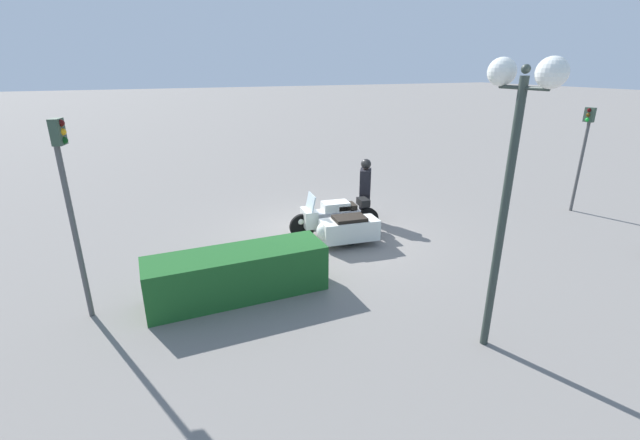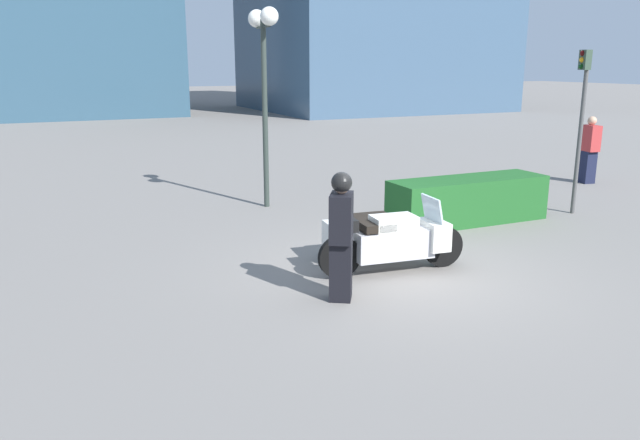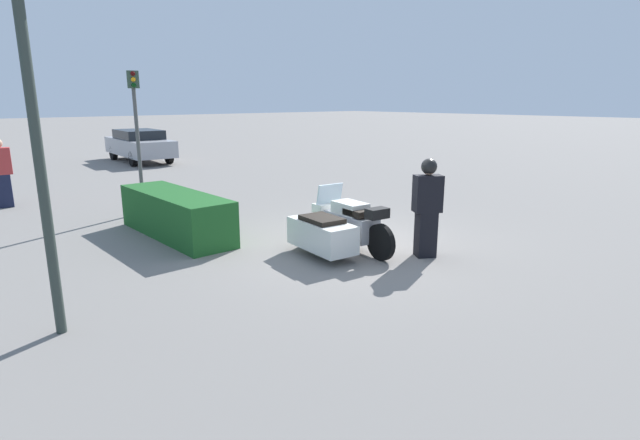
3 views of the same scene
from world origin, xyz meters
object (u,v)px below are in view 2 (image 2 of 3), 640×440
(officer_rider, at_px, (341,233))
(traffic_light_near, at_px, (581,108))
(twin_lamp_post, at_px, (264,51))
(pedestrian_bystander, at_px, (589,150))
(police_motorcycle, at_px, (385,236))
(hedge_bush_curbside, at_px, (468,200))

(officer_rider, xyz_separation_m, traffic_light_near, (6.81, 2.43, 1.31))
(twin_lamp_post, bearing_deg, officer_rider, -100.24)
(officer_rider, height_order, twin_lamp_post, twin_lamp_post)
(twin_lamp_post, relative_size, traffic_light_near, 1.25)
(pedestrian_bystander, bearing_deg, police_motorcycle, 34.25)
(police_motorcycle, relative_size, hedge_bush_curbside, 0.72)
(officer_rider, xyz_separation_m, pedestrian_bystander, (9.91, 4.88, -0.04))
(twin_lamp_post, xyz_separation_m, traffic_light_near, (5.76, -3.39, -1.15))
(police_motorcycle, xyz_separation_m, hedge_bush_curbside, (2.96, 1.69, -0.01))
(traffic_light_near, relative_size, pedestrian_bystander, 1.91)
(hedge_bush_curbside, relative_size, twin_lamp_post, 0.78)
(officer_rider, height_order, traffic_light_near, traffic_light_near)
(traffic_light_near, bearing_deg, pedestrian_bystander, -126.28)
(officer_rider, relative_size, twin_lamp_post, 0.41)
(hedge_bush_curbside, xyz_separation_m, twin_lamp_post, (-3.23, 3.06, 2.95))
(officer_rider, relative_size, hedge_bush_curbside, 0.53)
(twin_lamp_post, xyz_separation_m, pedestrian_bystander, (8.86, -0.94, -2.51))
(officer_rider, bearing_deg, pedestrian_bystander, 57.87)
(police_motorcycle, relative_size, pedestrian_bystander, 1.35)
(traffic_light_near, xyz_separation_m, pedestrian_bystander, (3.10, 2.45, -1.35))
(police_motorcycle, height_order, hedge_bush_curbside, police_motorcycle)
(pedestrian_bystander, bearing_deg, hedge_bush_curbside, 30.93)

